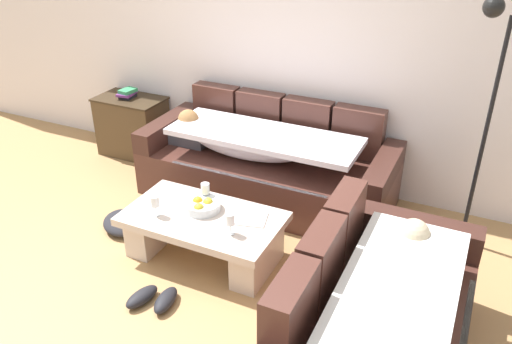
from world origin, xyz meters
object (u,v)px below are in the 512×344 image
at_px(couch_along_wall, 264,164).
at_px(wine_glass_near_left, 155,202).
at_px(wine_glass_far_back, 205,189).
at_px(pair_of_shoes, 154,299).
at_px(side_cabinet, 133,126).
at_px(floor_lamp, 481,116).
at_px(coffee_table, 204,231).
at_px(book_stack_on_cabinet, 127,93).
at_px(fruit_bowl, 202,205).
at_px(couch_near_window, 376,325).
at_px(crumpled_garment, 123,222).
at_px(wine_glass_near_right, 230,220).
at_px(open_magazine, 248,218).

bearing_deg(couch_along_wall, wine_glass_near_left, -106.07).
bearing_deg(wine_glass_far_back, pair_of_shoes, -87.66).
xyz_separation_m(wine_glass_near_left, side_cabinet, (-1.32, 1.43, -0.17)).
bearing_deg(floor_lamp, coffee_table, -149.34).
bearing_deg(side_cabinet, book_stack_on_cabinet, 163.16).
bearing_deg(pair_of_shoes, floor_lamp, 42.73).
xyz_separation_m(couch_along_wall, floor_lamp, (1.73, -0.02, 0.78)).
bearing_deg(side_cabinet, coffee_table, -38.04).
distance_m(fruit_bowl, pair_of_shoes, 0.79).
distance_m(couch_along_wall, couch_near_window, 2.12).
xyz_separation_m(coffee_table, book_stack_on_cabinet, (-1.67, 1.29, 0.45)).
distance_m(fruit_bowl, side_cabinet, 2.01).
bearing_deg(floor_lamp, couch_near_window, -100.84).
bearing_deg(wine_glass_near_left, side_cabinet, 132.77).
bearing_deg(wine_glass_near_left, fruit_bowl, 37.73).
relative_size(fruit_bowl, wine_glass_far_back, 1.69).
bearing_deg(wine_glass_near_left, pair_of_shoes, -59.87).
xyz_separation_m(side_cabinet, pair_of_shoes, (1.60, -1.91, -0.28)).
xyz_separation_m(coffee_table, crumpled_garment, (-0.83, 0.03, -0.18)).
distance_m(couch_near_window, wine_glass_near_right, 1.23).
relative_size(fruit_bowl, wine_glass_near_right, 1.69).
bearing_deg(couch_near_window, wine_glass_near_left, 78.51).
relative_size(side_cabinet, crumpled_garment, 1.80).
bearing_deg(fruit_bowl, couch_near_window, -21.03).
relative_size(wine_glass_near_right, book_stack_on_cabinet, 0.74).
relative_size(wine_glass_near_right, pair_of_shoes, 0.50).
distance_m(coffee_table, wine_glass_far_back, 0.32).
xyz_separation_m(coffee_table, open_magazine, (0.33, 0.11, 0.15)).
bearing_deg(floor_lamp, side_cabinet, 175.82).
distance_m(wine_glass_far_back, side_cabinet, 1.93).
height_order(couch_along_wall, floor_lamp, floor_lamp).
xyz_separation_m(wine_glass_far_back, crumpled_garment, (-0.75, -0.15, -0.44)).
distance_m(coffee_table, open_magazine, 0.37).
distance_m(wine_glass_near_left, pair_of_shoes, 0.71).
bearing_deg(side_cabinet, wine_glass_near_left, -47.23).
xyz_separation_m(wine_glass_near_left, crumpled_garment, (-0.51, 0.18, -0.44)).
height_order(fruit_bowl, wine_glass_far_back, wine_glass_far_back).
relative_size(wine_glass_near_left, crumpled_garment, 0.42).
xyz_separation_m(coffee_table, fruit_bowl, (-0.04, 0.07, 0.18)).
bearing_deg(floor_lamp, fruit_bowl, -151.64).
xyz_separation_m(wine_glass_near_right, pair_of_shoes, (-0.35, -0.50, -0.45)).
relative_size(wine_glass_far_back, floor_lamp, 0.09).
height_order(coffee_table, wine_glass_near_right, wine_glass_near_right).
relative_size(wine_glass_far_back, open_magazine, 0.59).
bearing_deg(coffee_table, fruit_bowl, 121.21).
height_order(wine_glass_near_right, open_magazine, wine_glass_near_right).
relative_size(fruit_bowl, pair_of_shoes, 0.84).
distance_m(wine_glass_near_left, floor_lamp, 2.47).
bearing_deg(wine_glass_far_back, couch_along_wall, 83.26).
xyz_separation_m(coffee_table, pair_of_shoes, (-0.04, -0.62, -0.19)).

